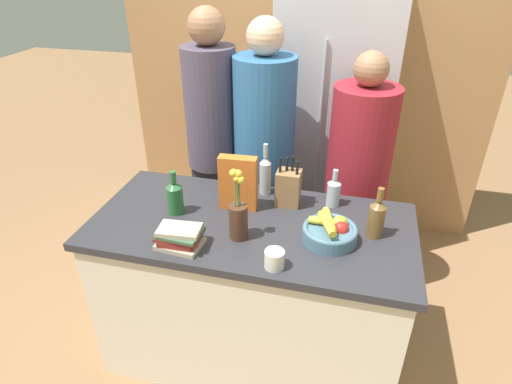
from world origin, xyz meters
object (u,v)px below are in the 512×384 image
book_stack (180,237)px  person_in_blue (264,151)px  person_in_red_tee (357,174)px  refrigerator (332,125)px  cereal_box (238,183)px  bottle_oil (265,174)px  bottle_vinegar (334,191)px  bottle_water (377,217)px  knife_block (288,187)px  fruit_bowl (331,231)px  person_at_sink (213,140)px  flower_vase (238,216)px  bottle_wine (175,196)px  coffee_mug (274,259)px

book_stack → person_in_blue: size_ratio=0.12×
person_in_red_tee → refrigerator: bearing=114.7°
cereal_box → book_stack: (-0.16, -0.37, -0.09)m
book_stack → bottle_oil: (0.26, 0.55, 0.07)m
book_stack → bottle_vinegar: bottle_vinegar is taller
bottle_vinegar → bottle_water: (0.21, -0.23, 0.02)m
knife_block → bottle_water: 0.48m
refrigerator → bottle_water: 1.21m
fruit_bowl → bottle_oil: (-0.39, 0.34, 0.07)m
person_at_sink → bottle_vinegar: bearing=-24.4°
flower_vase → person_in_red_tee: size_ratio=0.22×
bottle_wine → person_at_sink: bearing=92.1°
bottle_oil → book_stack: bearing=-115.5°
cereal_box → bottle_oil: (0.10, 0.18, -0.03)m
flower_vase → person_in_blue: bearing=94.2°
flower_vase → book_stack: flower_vase is taller
bottle_wine → person_in_red_tee: (0.87, 0.65, -0.09)m
cereal_box → person_in_blue: person_in_blue is taller
refrigerator → knife_block: 1.00m
book_stack → person_in_blue: 0.90m
bottle_water → person_in_blue: size_ratio=0.14×
person_in_blue → knife_block: bearing=-78.5°
coffee_mug → bottle_oil: 0.62m
cereal_box → person_at_sink: (-0.32, 0.52, -0.01)m
bottle_water → flower_vase: bearing=-164.8°
flower_vase → fruit_bowl: bearing=11.3°
flower_vase → person_at_sink: bearing=116.8°
flower_vase → person_at_sink: person_at_sink is taller
bottle_vinegar → person_in_blue: size_ratio=0.12×
flower_vase → bottle_oil: flower_vase is taller
bottle_water → person_in_red_tee: person_in_red_tee is taller
flower_vase → bottle_water: size_ratio=1.39×
knife_block → person_in_red_tee: (0.34, 0.44, -0.10)m
coffee_mug → person_in_blue: size_ratio=0.06×
fruit_bowl → person_in_blue: bearing=125.1°
refrigerator → bottle_water: (0.31, -1.17, 0.02)m
person_at_sink → flower_vase: bearing=-61.8°
coffee_mug → bottle_wine: bearing=152.3°
coffee_mug → bottle_oil: size_ratio=0.38×
fruit_bowl → bottle_oil: bearing=138.6°
fruit_bowl → bottle_vinegar: bottle_vinegar is taller
coffee_mug → bottle_wine: size_ratio=0.47×
coffee_mug → knife_block: bearing=94.0°
fruit_bowl → knife_block: 0.36m
bottle_vinegar → person_in_red_tee: (0.11, 0.39, -0.08)m
person_in_blue → person_in_red_tee: (0.56, 0.03, -0.09)m
cereal_box → coffee_mug: 0.51m
flower_vase → bottle_vinegar: size_ratio=1.74×
bottle_vinegar → fruit_bowl: bearing=-86.2°
knife_block → bottle_wine: 0.57m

